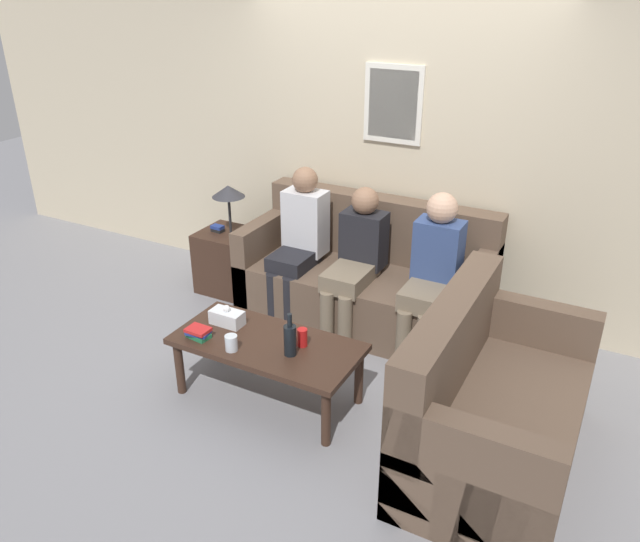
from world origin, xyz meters
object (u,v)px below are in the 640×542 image
object	(u,v)px
person_middle	(356,256)
teddy_bear	(399,413)
couch_side	(489,410)
drinking_glass	(231,343)
coffee_table	(267,349)
wine_bottle	(290,339)
person_left	(299,237)
couch_main	(366,282)
person_right	(432,269)

from	to	relation	value
person_middle	teddy_bear	world-z (taller)	person_middle
couch_side	drinking_glass	size ratio (longest dim) A/B	14.19
coffee_table	couch_side	bearing A→B (deg)	4.43
wine_bottle	drinking_glass	world-z (taller)	wine_bottle
wine_bottle	person_middle	world-z (taller)	person_middle
couch_side	teddy_bear	distance (m)	0.58
person_left	wine_bottle	bearing A→B (deg)	-62.71
teddy_bear	drinking_glass	bearing A→B (deg)	-164.15
wine_bottle	person_middle	bearing A→B (deg)	94.58
person_left	couch_side	bearing A→B (deg)	-29.24
couch_main	couch_side	bearing A→B (deg)	-41.92
teddy_bear	couch_main	bearing A→B (deg)	123.10
couch_main	person_right	xyz separation A→B (m)	(0.61, -0.20, 0.34)
drinking_glass	teddy_bear	size ratio (longest dim) A/B	0.36
coffee_table	person_middle	world-z (taller)	person_middle
coffee_table	couch_main	bearing A→B (deg)	84.13
couch_side	drinking_glass	bearing A→B (deg)	100.77
couch_main	wine_bottle	size ratio (longest dim) A/B	6.79
coffee_table	drinking_glass	xyz separation A→B (m)	(-0.14, -0.19, 0.11)
couch_main	person_right	world-z (taller)	person_right
person_right	coffee_table	bearing A→B (deg)	-124.26
coffee_table	wine_bottle	bearing A→B (deg)	-14.72
wine_bottle	person_middle	distance (m)	1.18
coffee_table	wine_bottle	size ratio (longest dim) A/B	4.26
drinking_glass	person_middle	xyz separation A→B (m)	(0.26, 1.30, 0.14)
drinking_glass	person_middle	bearing A→B (deg)	78.57
couch_main	coffee_table	world-z (taller)	couch_main
person_middle	person_right	bearing A→B (deg)	-2.25
couch_main	person_right	distance (m)	0.73
drinking_glass	person_left	size ratio (longest dim) A/B	0.08
teddy_bear	person_left	bearing A→B (deg)	141.55
wine_bottle	drinking_glass	size ratio (longest dim) A/B	2.79
coffee_table	person_right	xyz separation A→B (m)	(0.74, 1.09, 0.29)
couch_main	teddy_bear	world-z (taller)	couch_main
couch_side	wine_bottle	bearing A→B (deg)	97.76
person_middle	person_right	size ratio (longest dim) A/B	0.94
person_middle	teddy_bear	bearing A→B (deg)	-51.98
person_middle	person_right	world-z (taller)	person_right
couch_main	couch_side	distance (m)	1.77
person_left	person_right	world-z (taller)	person_left
teddy_bear	person_right	bearing A→B (deg)	99.49
drinking_glass	teddy_bear	xyz separation A→B (m)	(1.05, 0.30, -0.37)
couch_main	coffee_table	size ratio (longest dim) A/B	1.59
coffee_table	person_left	distance (m)	1.26
drinking_glass	couch_main	bearing A→B (deg)	79.42
coffee_table	person_right	world-z (taller)	person_right
coffee_table	teddy_bear	bearing A→B (deg)	6.77
drinking_glass	couch_side	bearing A→B (deg)	10.77
person_left	couch_main	bearing A→B (deg)	14.47
wine_bottle	couch_main	bearing A→B (deg)	93.40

